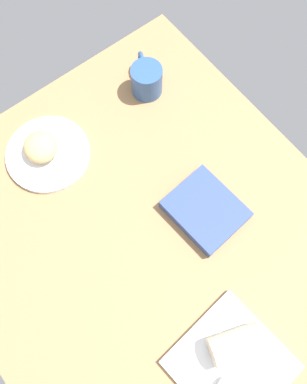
# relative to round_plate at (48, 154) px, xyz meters

# --- Properties ---
(dining_table) EXTENTS (1.10, 0.90, 0.04)m
(dining_table) POSITION_rel_round_plate_xyz_m (-0.36, -0.08, -0.03)
(dining_table) COLOR #9E754C
(dining_table) RESTS_ON ground
(round_plate) EXTENTS (0.22, 0.22, 0.01)m
(round_plate) POSITION_rel_round_plate_xyz_m (0.00, 0.00, 0.00)
(round_plate) COLOR white
(round_plate) RESTS_ON dining_table
(scone_pastry) EXTENTS (0.11, 0.11, 0.05)m
(scone_pastry) POSITION_rel_round_plate_xyz_m (0.01, 0.01, 0.03)
(scone_pastry) COLOR tan
(scone_pastry) RESTS_ON round_plate
(square_plate) EXTENTS (0.24, 0.24, 0.02)m
(square_plate) POSITION_rel_round_plate_xyz_m (-0.67, -0.04, 0.00)
(square_plate) COLOR white
(square_plate) RESTS_ON dining_table
(breakfast_wrap) EXTENTS (0.10, 0.13, 0.06)m
(breakfast_wrap) POSITION_rel_round_plate_xyz_m (-0.65, -0.07, 0.04)
(breakfast_wrap) COLOR beige
(breakfast_wrap) RESTS_ON square_plate
(book_stack) EXTENTS (0.19, 0.16, 0.03)m
(book_stack) POSITION_rel_round_plate_xyz_m (-0.37, -0.22, 0.01)
(book_stack) COLOR #33477F
(book_stack) RESTS_ON dining_table
(coffee_mug) EXTENTS (0.13, 0.09, 0.09)m
(coffee_mug) POSITION_rel_round_plate_xyz_m (0.00, -0.33, 0.04)
(coffee_mug) COLOR #2D518C
(coffee_mug) RESTS_ON dining_table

